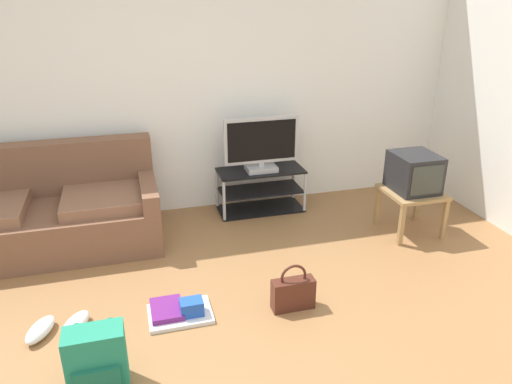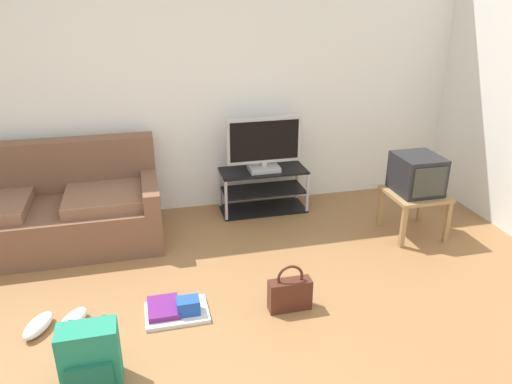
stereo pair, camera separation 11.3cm
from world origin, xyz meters
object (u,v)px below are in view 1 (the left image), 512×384
couch (48,213)px  handbag (293,293)px  backpack (97,360)px  floor_tray (179,311)px  side_table (412,197)px  crt_tv (414,172)px  flat_tv (261,145)px  sneakers_pair (58,327)px  tv_stand (260,190)px

couch → handbag: couch is taller
backpack → handbag: (1.33, 0.42, -0.06)m
handbag → floor_tray: (-0.80, 0.12, -0.09)m
side_table → crt_tv: crt_tv is taller
flat_tv → handbag: (-0.24, -1.67, -0.58)m
side_table → crt_tv: (0.00, 0.02, 0.24)m
backpack → handbag: size_ratio=1.10×
sneakers_pair → backpack: bearing=-64.4°
flat_tv → sneakers_pair: 2.48m
flat_tv → crt_tv: flat_tv is taller
tv_stand → side_table: (1.22, -0.84, 0.13)m
crt_tv → floor_tray: bearing=-161.8°
side_table → handbag: 1.71m
crt_tv → couch: bearing=169.5°
couch → sneakers_pair: size_ratio=4.09×
flat_tv → crt_tv: size_ratio=1.78×
crt_tv → backpack: size_ratio=1.07×
couch → backpack: 1.95m
tv_stand → side_table: size_ratio=1.74×
couch → side_table: size_ratio=3.79×
tv_stand → sneakers_pair: 2.41m
flat_tv → sneakers_pair: (-1.85, -1.51, -0.67)m
side_table → floor_tray: 2.40m
flat_tv → side_table: 1.51m
tv_stand → backpack: 2.64m
crt_tv → floor_tray: size_ratio=0.95×
backpack → tv_stand: bearing=31.9°
tv_stand → backpack: tv_stand is taller
flat_tv → backpack: (-1.58, -2.10, -0.52)m
side_table → crt_tv: bearing=90.0°
couch → floor_tray: 1.68m
flat_tv → handbag: flat_tv is taller
couch → floor_tray: couch is taller
crt_tv → floor_tray: 2.45m
flat_tv → floor_tray: bearing=-124.0°
handbag → sneakers_pair: handbag is taller
tv_stand → flat_tv: (0.00, -0.02, 0.49)m
tv_stand → crt_tv: size_ratio=2.06×
handbag → couch: bearing=140.3°
floor_tray → backpack: bearing=-134.1°
couch → sneakers_pair: 1.35m
floor_tray → side_table: bearing=17.8°
side_table → sneakers_pair: (-3.07, -0.69, -0.31)m
flat_tv → crt_tv: (1.22, -0.81, -0.12)m
crt_tv → sneakers_pair: size_ratio=0.91×
tv_stand → handbag: (-0.24, -1.70, -0.09)m
flat_tv → backpack: flat_tv is taller
backpack → floor_tray: size_ratio=0.89×
couch → handbag: size_ratio=5.26×
handbag → sneakers_pair: (-1.61, 0.16, -0.08)m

